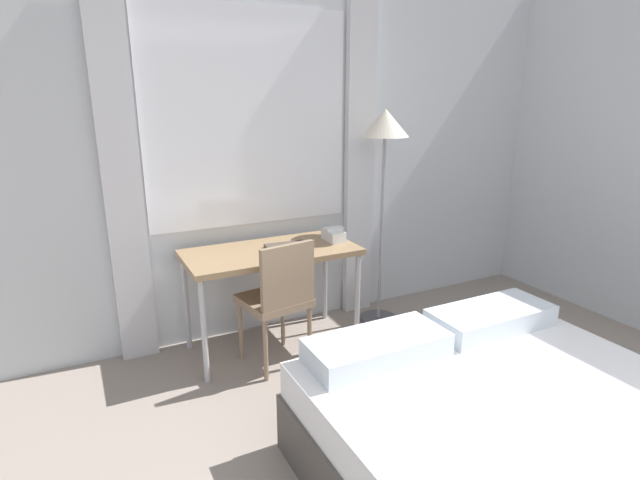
% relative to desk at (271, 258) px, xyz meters
% --- Properties ---
extents(wall_back_with_window, '(5.63, 0.13, 2.70)m').
position_rel_desk_xyz_m(wall_back_with_window, '(0.29, 0.37, 0.68)').
color(wall_back_with_window, silver).
rests_on(wall_back_with_window, ground_plane).
extents(desk, '(1.19, 0.58, 0.74)m').
position_rel_desk_xyz_m(desk, '(0.00, 0.00, 0.00)').
color(desk, '#937551').
rests_on(desk, ground_plane).
extents(desk_chair, '(0.46, 0.46, 0.88)m').
position_rel_desk_xyz_m(desk_chair, '(-0.06, -0.28, -0.16)').
color(desk_chair, '#8C7259').
rests_on(desk_chair, ground_plane).
extents(bed, '(1.70, 2.07, 0.62)m').
position_rel_desk_xyz_m(bed, '(0.46, -2.03, -0.42)').
color(bed, '#4C4742').
rests_on(bed, ground_plane).
extents(standing_lamp, '(0.35, 0.35, 1.67)m').
position_rel_desk_xyz_m(standing_lamp, '(0.92, 0.01, 0.73)').
color(standing_lamp, '#4C4C51').
rests_on(standing_lamp, ground_plane).
extents(telephone, '(0.13, 0.18, 0.10)m').
position_rel_desk_xyz_m(telephone, '(0.49, -0.00, 0.11)').
color(telephone, white).
rests_on(telephone, desk).
extents(book, '(0.31, 0.24, 0.02)m').
position_rel_desk_xyz_m(book, '(0.11, -0.04, 0.08)').
color(book, '#4C4238').
rests_on(book, desk).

